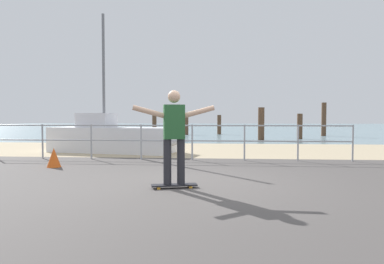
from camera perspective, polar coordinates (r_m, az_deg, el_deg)
ground_plane at (r=5.90m, az=-1.32°, el=-10.02°), size 24.00×10.00×0.04m
beach_strip at (r=13.80m, az=2.14°, el=-2.86°), size 24.00×6.00×0.04m
sea_surface at (r=41.76m, az=3.83°, el=0.68°), size 72.00×50.00×0.04m
railing_fence at (r=10.47m, az=-4.07°, el=-0.74°), size 10.58×0.05×1.05m
sailboat at (r=12.95m, az=-12.01°, el=-0.95°), size 5.07×2.22×4.89m
skateboard at (r=6.38m, az=-2.85°, el=-8.45°), size 0.82×0.40×0.08m
skateboarder at (r=6.27m, az=-2.86°, el=0.10°), size 1.42×0.46×1.65m
groyne_post_0 at (r=25.40m, az=-6.00°, el=1.26°), size 0.31×0.31×1.51m
groyne_post_1 at (r=25.01m, az=-0.89°, el=1.14°), size 0.28×0.28×1.42m
groyne_post_2 at (r=25.67m, az=4.35°, el=1.15°), size 0.28×0.28×1.40m
groyne_post_3 at (r=19.58m, az=10.94°, el=1.27°), size 0.34×0.34×1.78m
groyne_post_4 at (r=21.10m, az=16.75°, el=0.85°), size 0.30×0.30×1.45m
groyne_post_5 at (r=24.99m, az=20.22°, el=1.89°), size 0.31×0.31×2.20m
traffic_cone at (r=9.57m, az=-21.10°, el=-3.87°), size 0.36×0.36×0.50m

